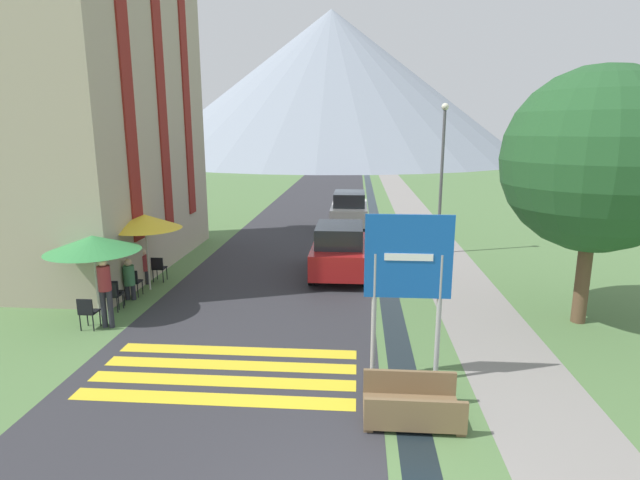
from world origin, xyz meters
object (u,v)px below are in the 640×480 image
object	(u,v)px
cafe_chair_far_right	(158,267)
hotel_building	(85,79)
parked_car_far	(349,209)
cafe_umbrella_middle_yellow	(145,222)
tree_by_path	(597,160)
cafe_chair_near_left	(112,294)
road_sign	(408,274)
footbridge	(412,407)
streetlamp	(442,168)
cafe_chair_middle	(133,280)
parked_car_near	(340,250)
cafe_chair_near_right	(113,291)
person_standing_terrace	(105,287)
person_seated_near	(129,277)
cafe_umbrella_front_green	(93,244)
person_seated_far	(144,265)
cafe_chair_nearest	(87,311)

from	to	relation	value
cafe_chair_far_right	hotel_building	bearing A→B (deg)	147.03
parked_car_far	cafe_umbrella_middle_yellow	world-z (taller)	cafe_umbrella_middle_yellow
parked_car_far	tree_by_path	size ratio (longest dim) A/B	0.68
cafe_chair_near_left	cafe_umbrella_middle_yellow	world-z (taller)	cafe_umbrella_middle_yellow
parked_car_far	tree_by_path	distance (m)	14.75
road_sign	footbridge	distance (m)	2.47
streetlamp	cafe_chair_middle	bearing A→B (deg)	-148.20
parked_car_near	cafe_chair_near_right	distance (m)	7.34
person_standing_terrace	cafe_umbrella_middle_yellow	bearing A→B (deg)	93.38
hotel_building	person_seated_near	world-z (taller)	hotel_building
cafe_umbrella_front_green	parked_car_near	bearing A→B (deg)	34.44
cafe_chair_far_right	cafe_umbrella_middle_yellow	bearing A→B (deg)	-86.06
cafe_chair_far_right	person_seated_far	world-z (taller)	person_seated_far
parked_car_near	cafe_chair_near_left	bearing A→B (deg)	-147.02
parked_car_near	cafe_chair_nearest	xyz separation A→B (m)	(-6.18, -5.34, -0.40)
cafe_chair_far_right	cafe_chair_near_left	distance (m)	2.82
footbridge	parked_car_near	xyz separation A→B (m)	(-1.60, 8.76, 0.68)
parked_car_far	cafe_chair_nearest	world-z (taller)	parked_car_far
road_sign	cafe_chair_near_left	bearing A→B (deg)	157.00
footbridge	parked_car_near	distance (m)	8.93
road_sign	cafe_umbrella_middle_yellow	bearing A→B (deg)	145.17
parked_car_far	cafe_umbrella_front_green	distance (m)	15.02
parked_car_near	person_seated_near	world-z (taller)	parked_car_near
person_seated_far	cafe_chair_near_right	bearing A→B (deg)	-87.31
road_sign	cafe_umbrella_middle_yellow	world-z (taller)	road_sign
footbridge	tree_by_path	world-z (taller)	tree_by_path
cafe_chair_far_right	cafe_umbrella_front_green	bearing A→B (deg)	-96.26
parked_car_far	cafe_chair_far_right	distance (m)	12.00
cafe_chair_middle	person_seated_near	world-z (taller)	person_seated_near
cafe_chair_near_left	person_seated_near	distance (m)	1.00
tree_by_path	cafe_chair_nearest	bearing A→B (deg)	-173.27
parked_car_near	person_seated_near	size ratio (longest dim) A/B	3.15
cafe_umbrella_middle_yellow	person_seated_near	distance (m)	1.80
cafe_chair_far_right	cafe_chair_middle	xyz separation A→B (m)	(-0.18, -1.55, 0.00)
cafe_umbrella_middle_yellow	person_standing_terrace	world-z (taller)	cafe_umbrella_middle_yellow
cafe_umbrella_middle_yellow	cafe_chair_nearest	bearing A→B (deg)	-94.06
cafe_chair_near_right	cafe_chair_far_right	size ratio (longest dim) A/B	1.00
cafe_chair_near_right	cafe_chair_near_left	bearing A→B (deg)	-78.71
tree_by_path	person_seated_far	bearing A→B (deg)	169.64
footbridge	parked_car_near	world-z (taller)	parked_car_near
cafe_umbrella_middle_yellow	tree_by_path	world-z (taller)	tree_by_path
parked_car_far	cafe_chair_near_left	size ratio (longest dim) A/B	5.25
hotel_building	cafe_chair_near_right	distance (m)	8.20
road_sign	cafe_chair_nearest	bearing A→B (deg)	165.68
cafe_chair_near_right	cafe_umbrella_middle_yellow	bearing A→B (deg)	74.28
cafe_chair_far_right	cafe_chair_nearest	distance (m)	4.14
hotel_building	person_seated_near	bearing A→B (deg)	-53.49
person_seated_near	cafe_umbrella_front_green	bearing A→B (deg)	-100.83
cafe_chair_nearest	person_standing_terrace	distance (m)	0.73
person_standing_terrace	cafe_chair_near_left	bearing A→B (deg)	110.84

